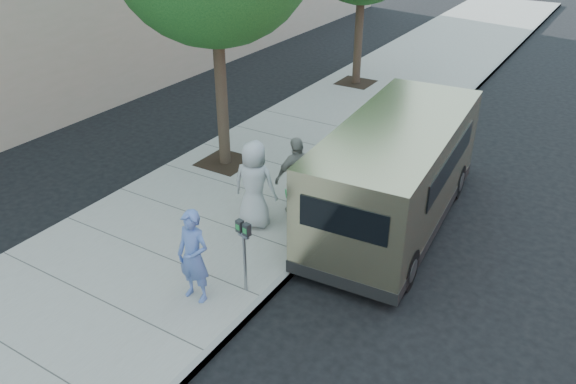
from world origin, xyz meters
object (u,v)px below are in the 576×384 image
(person_green_shirt, at_px, (301,200))
(person_gray_shirt, at_px, (254,184))
(person_officer, at_px, (193,256))
(van, at_px, (397,171))
(person_striped_polo, at_px, (297,176))
(parking_meter, at_px, (244,242))

(person_green_shirt, distance_m, person_gray_shirt, 1.03)
(person_officer, bearing_deg, van, 66.53)
(person_officer, xyz_separation_m, person_gray_shirt, (-0.48, 2.45, 0.09))
(person_officer, bearing_deg, person_green_shirt, 77.22)
(person_officer, relative_size, person_striped_polo, 0.97)
(parking_meter, relative_size, person_officer, 0.82)
(van, bearing_deg, person_striped_polo, -155.18)
(parking_meter, xyz_separation_m, van, (1.20, 3.68, 0.05))
(parking_meter, xyz_separation_m, person_striped_polo, (-0.58, 2.70, -0.13))
(parking_meter, height_order, person_green_shirt, person_green_shirt)
(person_green_shirt, relative_size, person_striped_polo, 0.95)
(parking_meter, distance_m, person_gray_shirt, 2.14)
(van, distance_m, person_green_shirt, 2.14)
(person_officer, relative_size, person_gray_shirt, 0.91)
(person_green_shirt, xyz_separation_m, person_striped_polo, (-0.53, 0.75, 0.04))
(parking_meter, relative_size, van, 0.22)
(parking_meter, relative_size, person_green_shirt, 0.83)
(van, height_order, person_officer, van)
(parking_meter, distance_m, person_striped_polo, 2.76)
(van, relative_size, person_officer, 3.70)
(person_officer, bearing_deg, person_gray_shirt, 100.40)
(parking_meter, relative_size, person_gray_shirt, 0.74)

